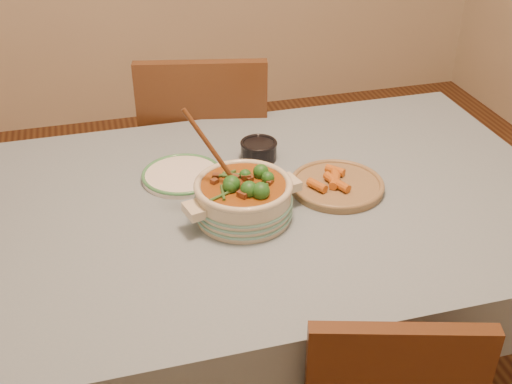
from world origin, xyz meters
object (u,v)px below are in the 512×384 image
(dining_table, at_px, (264,226))
(condiment_bowl, at_px, (259,149))
(chair_far, at_px, (206,155))
(stew_casserole, at_px, (243,196))
(white_plate, at_px, (182,175))
(fried_plate, at_px, (337,184))

(dining_table, xyz_separation_m, condiment_bowl, (0.05, 0.22, 0.12))
(chair_far, bearing_deg, stew_casserole, 99.26)
(stew_casserole, relative_size, chair_far, 0.34)
(chair_far, bearing_deg, dining_table, 105.51)
(dining_table, relative_size, condiment_bowl, 11.72)
(dining_table, bearing_deg, stew_casserole, -137.57)
(dining_table, distance_m, condiment_bowl, 0.26)
(condiment_bowl, distance_m, chair_far, 0.52)
(stew_casserole, xyz_separation_m, condiment_bowl, (0.12, 0.29, -0.03))
(white_plate, distance_m, condiment_bowl, 0.25)
(white_plate, bearing_deg, condiment_bowl, 12.21)
(chair_far, bearing_deg, condiment_bowl, 112.75)
(dining_table, height_order, chair_far, chair_far)
(dining_table, height_order, stew_casserole, stew_casserole)
(white_plate, relative_size, condiment_bowl, 1.94)
(stew_casserole, xyz_separation_m, fried_plate, (0.29, 0.06, -0.05))
(condiment_bowl, bearing_deg, white_plate, -167.79)
(white_plate, relative_size, fried_plate, 0.88)
(fried_plate, bearing_deg, chair_far, 110.19)
(dining_table, xyz_separation_m, chair_far, (-0.04, 0.67, -0.12))
(stew_casserole, distance_m, white_plate, 0.27)
(dining_table, relative_size, chair_far, 1.76)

